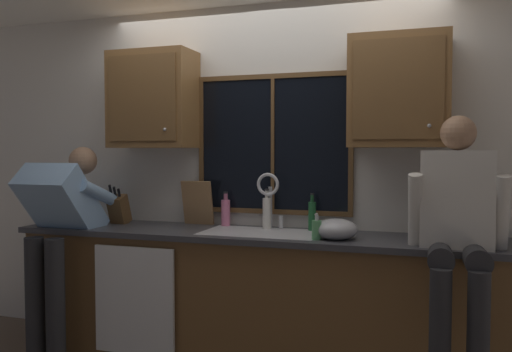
% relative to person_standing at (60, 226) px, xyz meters
% --- Properties ---
extents(back_wall, '(5.79, 0.12, 2.55)m').
position_rel_person_standing_xyz_m(back_wall, '(1.38, 0.65, 0.33)').
color(back_wall, silver).
rests_on(back_wall, floor).
extents(window_glass, '(1.10, 0.02, 0.95)m').
position_rel_person_standing_xyz_m(window_glass, '(1.42, 0.58, 0.58)').
color(window_glass, black).
extents(window_frame_top, '(1.17, 0.02, 0.04)m').
position_rel_person_standing_xyz_m(window_frame_top, '(1.42, 0.57, 1.07)').
color(window_frame_top, brown).
extents(window_frame_bottom, '(1.17, 0.02, 0.04)m').
position_rel_person_standing_xyz_m(window_frame_bottom, '(1.42, 0.57, 0.09)').
color(window_frame_bottom, brown).
extents(window_frame_left, '(0.03, 0.02, 0.95)m').
position_rel_person_standing_xyz_m(window_frame_left, '(0.85, 0.57, 0.58)').
color(window_frame_left, brown).
extents(window_frame_right, '(0.03, 0.02, 0.95)m').
position_rel_person_standing_xyz_m(window_frame_right, '(1.98, 0.57, 0.58)').
color(window_frame_right, brown).
extents(window_mullion_center, '(0.02, 0.02, 0.95)m').
position_rel_person_standing_xyz_m(window_mullion_center, '(1.42, 0.57, 0.58)').
color(window_mullion_center, brown).
extents(lower_cabinet_run, '(3.39, 0.58, 0.88)m').
position_rel_person_standing_xyz_m(lower_cabinet_run, '(1.38, 0.30, -0.50)').
color(lower_cabinet_run, brown).
rests_on(lower_cabinet_run, floor).
extents(countertop, '(3.45, 0.62, 0.04)m').
position_rel_person_standing_xyz_m(countertop, '(1.38, 0.28, -0.04)').
color(countertop, '#38383D').
rests_on(countertop, lower_cabinet_run).
extents(dishwasher_front, '(0.60, 0.02, 0.74)m').
position_rel_person_standing_xyz_m(dishwasher_front, '(0.61, -0.02, -0.49)').
color(dishwasher_front, white).
extents(upper_cabinet_left, '(0.63, 0.36, 0.72)m').
position_rel_person_standing_xyz_m(upper_cabinet_left, '(0.52, 0.42, 0.92)').
color(upper_cabinet_left, brown).
extents(upper_cabinet_right, '(0.63, 0.36, 0.72)m').
position_rel_person_standing_xyz_m(upper_cabinet_right, '(2.31, 0.42, 0.92)').
color(upper_cabinet_right, brown).
extents(sink, '(0.80, 0.46, 0.21)m').
position_rel_person_standing_xyz_m(sink, '(1.42, 0.29, -0.12)').
color(sink, '#B7B7BC').
rests_on(sink, lower_cabinet_run).
extents(faucet, '(0.18, 0.09, 0.40)m').
position_rel_person_standing_xyz_m(faucet, '(1.42, 0.47, 0.23)').
color(faucet, silver).
rests_on(faucet, countertop).
extents(person_standing, '(0.53, 0.71, 1.51)m').
position_rel_person_standing_xyz_m(person_standing, '(0.00, 0.00, 0.00)').
color(person_standing, '#262628').
rests_on(person_standing, floor).
extents(person_sitting_on_counter, '(0.54, 0.60, 1.26)m').
position_rel_person_standing_xyz_m(person_sitting_on_counter, '(2.66, 0.02, 0.16)').
color(person_sitting_on_counter, '#262628').
rests_on(person_sitting_on_counter, countertop).
extents(knife_block, '(0.12, 0.18, 0.32)m').
position_rel_person_standing_xyz_m(knife_block, '(0.25, 0.37, 0.09)').
color(knife_block, brown).
rests_on(knife_block, countertop).
extents(cutting_board, '(0.24, 0.09, 0.33)m').
position_rel_person_standing_xyz_m(cutting_board, '(0.84, 0.50, 0.14)').
color(cutting_board, '#997047').
rests_on(cutting_board, countertop).
extents(mixing_bowl, '(0.27, 0.27, 0.13)m').
position_rel_person_standing_xyz_m(mixing_bowl, '(1.95, 0.19, 0.04)').
color(mixing_bowl, '#B7B7BC').
rests_on(mixing_bowl, countertop).
extents(soap_dispenser, '(0.06, 0.07, 0.17)m').
position_rel_person_standing_xyz_m(soap_dispenser, '(1.84, 0.12, 0.04)').
color(soap_dispenser, '#59A566').
rests_on(soap_dispenser, countertop).
extents(bottle_green_glass, '(0.07, 0.07, 0.25)m').
position_rel_person_standing_xyz_m(bottle_green_glass, '(1.07, 0.51, 0.08)').
color(bottle_green_glass, pink).
rests_on(bottle_green_glass, countertop).
extents(bottle_tall_clear, '(0.06, 0.06, 0.29)m').
position_rel_person_standing_xyz_m(bottle_tall_clear, '(1.41, 0.45, 0.10)').
color(bottle_tall_clear, silver).
rests_on(bottle_tall_clear, countertop).
extents(bottle_amber_small, '(0.05, 0.05, 0.26)m').
position_rel_person_standing_xyz_m(bottle_amber_small, '(1.73, 0.48, 0.09)').
color(bottle_amber_small, '#1E592D').
rests_on(bottle_amber_small, countertop).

